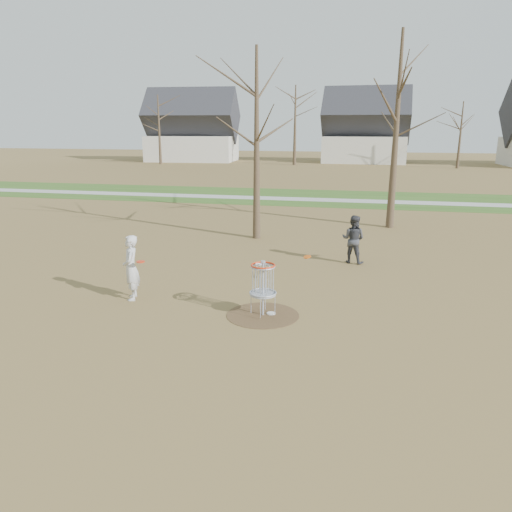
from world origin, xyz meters
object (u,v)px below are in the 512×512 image
(player_standing, at_px, (131,268))
(disc_grounded, at_px, (271,313))
(disc_golf_basket, at_px, (263,280))
(player_throwing, at_px, (353,239))

(player_standing, xyz_separation_m, disc_grounded, (3.85, -0.31, -0.86))
(disc_golf_basket, bearing_deg, player_standing, 173.38)
(player_standing, distance_m, disc_golf_basket, 3.69)
(player_throwing, height_order, disc_golf_basket, player_throwing)
(disc_grounded, bearing_deg, player_standing, 175.45)
(player_throwing, bearing_deg, disc_grounded, 86.70)
(disc_golf_basket, bearing_deg, disc_grounded, 32.95)
(player_throwing, relative_size, disc_grounded, 7.44)
(player_throwing, distance_m, disc_grounded, 5.67)
(player_standing, bearing_deg, disc_golf_basket, 62.35)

